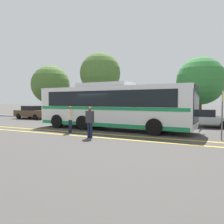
% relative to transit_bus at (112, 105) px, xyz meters
% --- Properties ---
extents(ground_plane, '(220.00, 220.00, 0.00)m').
position_rel_transit_bus_xyz_m(ground_plane, '(-0.87, -0.09, -1.70)').
color(ground_plane, '#423F3D').
extents(lane_strip_0, '(31.11, 0.20, 0.01)m').
position_rel_transit_bus_xyz_m(lane_strip_0, '(0.01, -2.20, -1.70)').
color(lane_strip_0, gold).
rests_on(lane_strip_0, ground_plane).
extents(lane_strip_1, '(31.11, 0.20, 0.01)m').
position_rel_transit_bus_xyz_m(lane_strip_1, '(0.01, -3.38, -1.70)').
color(lane_strip_1, gold).
rests_on(lane_strip_1, ground_plane).
extents(curb_strip, '(39.11, 0.36, 0.15)m').
position_rel_transit_bus_xyz_m(curb_strip, '(0.01, 6.19, -1.63)').
color(curb_strip, '#99999E').
rests_on(curb_strip, ground_plane).
extents(transit_bus, '(11.54, 3.14, 3.28)m').
position_rel_transit_bus_xyz_m(transit_bus, '(0.00, 0.00, 0.00)').
color(transit_bus, white).
rests_on(transit_bus, ground_plane).
extents(parked_car_0, '(4.21, 1.89, 1.47)m').
position_rel_transit_bus_xyz_m(parked_car_0, '(-12.11, 4.58, -0.96)').
color(parked_car_0, '#4C3823').
rests_on(parked_car_0, ground_plane).
extents(parked_car_1, '(4.47, 2.08, 1.61)m').
position_rel_transit_bus_xyz_m(parked_car_1, '(-6.05, 4.47, -0.91)').
color(parked_car_1, navy).
rests_on(parked_car_1, ground_plane).
extents(parked_car_2, '(4.11, 1.86, 1.52)m').
position_rel_transit_bus_xyz_m(parked_car_2, '(-0.68, 4.54, -0.95)').
color(parked_car_2, '#335B33').
rests_on(parked_car_2, ground_plane).
extents(parked_car_3, '(4.96, 2.25, 1.36)m').
position_rel_transit_bus_xyz_m(parked_car_3, '(5.64, 4.32, -1.01)').
color(parked_car_3, '#9E9EA3').
rests_on(parked_car_3, ground_plane).
extents(pedestrian_1, '(0.44, 0.27, 1.70)m').
position_rel_transit_bus_xyz_m(pedestrian_1, '(0.42, -3.72, -0.74)').
color(pedestrian_1, '#191E38').
rests_on(pedestrian_1, ground_plane).
extents(pedestrian_2, '(0.47, 0.40, 1.69)m').
position_rel_transit_bus_xyz_m(pedestrian_2, '(-1.73, -2.53, -0.74)').
color(pedestrian_2, '#191E38').
rests_on(pedestrian_2, ground_plane).
extents(bus_stop_sign, '(0.07, 0.40, 2.57)m').
position_rel_transit_bus_xyz_m(bus_stop_sign, '(6.89, -1.44, -0.08)').
color(bus_stop_sign, '#59595E').
rests_on(bus_stop_sign, ground_plane).
extents(tree_0, '(5.11, 5.11, 6.77)m').
position_rel_transit_bus_xyz_m(tree_0, '(-13.58, 9.41, 2.51)').
color(tree_0, '#513823').
rests_on(tree_0, ground_plane).
extents(tree_1, '(4.66, 4.66, 7.54)m').
position_rel_transit_bus_xyz_m(tree_1, '(-5.46, 8.44, 3.50)').
color(tree_1, '#513823').
rests_on(tree_1, ground_plane).
extents(tree_2, '(4.36, 4.36, 6.03)m').
position_rel_transit_bus_xyz_m(tree_2, '(5.33, 7.87, 2.14)').
color(tree_2, '#513823').
rests_on(tree_2, ground_plane).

